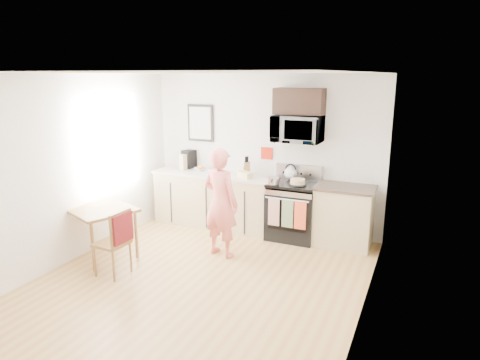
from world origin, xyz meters
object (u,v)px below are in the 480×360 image
at_px(dining_table, 103,214).
at_px(chair, 118,235).
at_px(microwave, 298,129).
at_px(cake, 298,182).
at_px(person, 221,203).
at_px(range, 293,212).

height_order(dining_table, chair, chair).
distance_m(microwave, dining_table, 3.17).
xyz_separation_m(dining_table, chair, (0.59, -0.39, -0.07)).
bearing_deg(microwave, cake, -67.68).
height_order(person, dining_table, person).
xyz_separation_m(microwave, person, (-0.76, -1.18, -0.96)).
height_order(chair, cake, cake).
relative_size(microwave, person, 0.48).
distance_m(microwave, chair, 3.10).
xyz_separation_m(person, chair, (-0.90, -1.16, -0.22)).
xyz_separation_m(dining_table, cake, (2.33, 1.73, 0.32)).
xyz_separation_m(microwave, chair, (-1.65, -2.34, -1.18)).
relative_size(dining_table, chair, 0.99).
height_order(range, person, person).
relative_size(range, dining_table, 1.30).
distance_m(range, microwave, 1.33).
bearing_deg(cake, person, -131.28).
bearing_deg(range, cake, -52.02).
bearing_deg(dining_table, person, 27.34).
bearing_deg(range, chair, -126.43).
xyz_separation_m(microwave, cake, (0.09, -0.22, -0.79)).
bearing_deg(microwave, range, -89.94).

